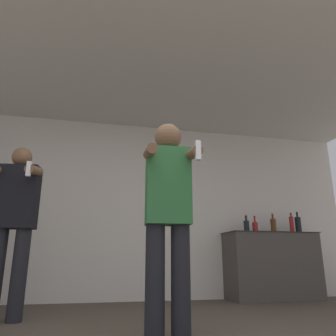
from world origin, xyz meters
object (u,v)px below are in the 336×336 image
object	(u,v)px
bottle_brown_liquor	(292,224)
bottle_dark_rum	(255,227)
bottle_clear_vodka	(298,225)
person_woman_foreground	(168,211)
person_man_side	(14,218)
bottle_tall_gin	(246,226)
bottle_red_label	(273,225)

from	to	relation	value
bottle_brown_liquor	bottle_dark_rum	bearing A→B (deg)	180.00
bottle_clear_vodka	person_woman_foreground	bearing A→B (deg)	-140.06
bottle_brown_liquor	person_man_side	bearing A→B (deg)	-163.87
bottle_brown_liquor	person_woman_foreground	size ratio (longest dim) A/B	0.20
bottle_clear_vodka	bottle_tall_gin	world-z (taller)	bottle_clear_vodka
bottle_brown_liquor	bottle_tall_gin	world-z (taller)	bottle_brown_liquor
bottle_red_label	bottle_tall_gin	xyz separation A→B (m)	(-0.43, -0.00, -0.02)
bottle_brown_liquor	bottle_clear_vodka	bearing A→B (deg)	0.00
bottle_brown_liquor	person_man_side	world-z (taller)	person_man_side
bottle_clear_vodka	person_woman_foreground	xyz separation A→B (m)	(-2.49, -2.09, -0.17)
bottle_brown_liquor	bottle_dark_rum	distance (m)	0.61
bottle_red_label	person_man_side	size ratio (longest dim) A/B	0.19
bottle_tall_gin	bottle_dark_rum	distance (m)	0.14
bottle_red_label	bottle_dark_rum	xyz separation A→B (m)	(-0.30, 0.00, -0.03)
bottle_red_label	bottle_tall_gin	size ratio (longest dim) A/B	1.15
bottle_clear_vodka	bottle_dark_rum	size ratio (longest dim) A/B	1.40
bottle_dark_rum	person_man_side	distance (m)	3.26
bottle_red_label	bottle_brown_liquor	distance (m)	0.31
person_man_side	bottle_red_label	bearing A→B (deg)	17.52
bottle_clear_vodka	bottle_red_label	world-z (taller)	bottle_clear_vodka
bottle_red_label	bottle_tall_gin	distance (m)	0.44
bottle_red_label	bottle_clear_vodka	bearing A→B (deg)	-0.00
bottle_clear_vodka	bottle_brown_liquor	world-z (taller)	bottle_clear_vodka
bottle_red_label	person_woman_foreground	size ratio (longest dim) A/B	0.19
bottle_dark_rum	person_man_side	world-z (taller)	person_man_side
bottle_red_label	person_woman_foreground	xyz separation A→B (m)	(-2.08, -2.09, -0.16)
bottle_red_label	bottle_brown_liquor	bearing A→B (deg)	-0.00
person_woman_foreground	bottle_clear_vodka	bearing A→B (deg)	39.94
bottle_brown_liquor	person_woman_foreground	bearing A→B (deg)	-138.80
bottle_tall_gin	person_woman_foreground	xyz separation A→B (m)	(-1.64, -2.09, -0.14)
bottle_clear_vodka	bottle_red_label	xyz separation A→B (m)	(-0.42, 0.00, -0.02)
bottle_clear_vodka	person_man_side	size ratio (longest dim) A/B	0.21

